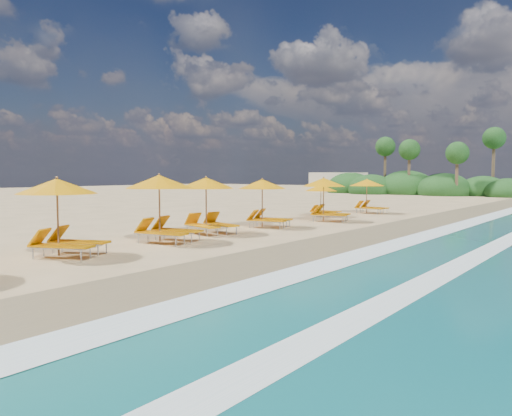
{
  "coord_description": "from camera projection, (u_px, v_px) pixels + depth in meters",
  "views": [
    {
      "loc": [
        12.35,
        -15.94,
        2.61
      ],
      "look_at": [
        0.0,
        0.0,
        1.2
      ],
      "focal_mm": 34.4,
      "sensor_mm": 36.0,
      "label": 1
    }
  ],
  "objects": [
    {
      "name": "station_2",
      "position": [
        63.0,
        211.0,
        15.5
      ],
      "size": [
        3.34,
        3.33,
        2.53
      ],
      "rotation": [
        0.0,
        0.0,
        0.45
      ],
      "color": "olive",
      "rests_on": "ground"
    },
    {
      "name": "beach_building",
      "position": [
        338.0,
        182.0,
        71.49
      ],
      "size": [
        7.0,
        5.0,
        2.8
      ],
      "primitive_type": "cube",
      "color": "beige",
      "rests_on": "ground"
    },
    {
      "name": "station_4",
      "position": [
        209.0,
        201.0,
        21.34
      ],
      "size": [
        3.12,
        3.01,
        2.52
      ],
      "rotation": [
        0.0,
        0.0,
        -0.25
      ],
      "color": "olive",
      "rests_on": "ground"
    },
    {
      "name": "station_5",
      "position": [
        266.0,
        200.0,
        23.94
      ],
      "size": [
        3.0,
        2.9,
        2.41
      ],
      "rotation": [
        0.0,
        0.0,
        0.26
      ],
      "color": "olive",
      "rests_on": "ground"
    },
    {
      "name": "treeline",
      "position": [
        413.0,
        187.0,
        62.19
      ],
      "size": [
        25.8,
        8.8,
        9.74
      ],
      "color": "#163D14",
      "rests_on": "ground"
    },
    {
      "name": "wet_sand",
      "position": [
        343.0,
        245.0,
        17.85
      ],
      "size": [
        4.0,
        160.0,
        0.01
      ],
      "primitive_type": "cube",
      "color": "olive",
      "rests_on": "ground"
    },
    {
      "name": "station_8",
      "position": [
        369.0,
        194.0,
        32.45
      ],
      "size": [
        2.57,
        2.4,
        2.32
      ],
      "rotation": [
        0.0,
        0.0,
        -0.05
      ],
      "color": "olive",
      "rests_on": "ground"
    },
    {
      "name": "station_6",
      "position": [
        327.0,
        196.0,
        27.0
      ],
      "size": [
        3.07,
        2.97,
        2.45
      ],
      "rotation": [
        0.0,
        0.0,
        0.27
      ],
      "color": "olive",
      "rests_on": "ground"
    },
    {
      "name": "station_3",
      "position": [
        164.0,
        203.0,
        18.71
      ],
      "size": [
        3.19,
        3.06,
        2.64
      ],
      "rotation": [
        0.0,
        0.0,
        0.2
      ],
      "color": "olive",
      "rests_on": "ground"
    },
    {
      "name": "surf_foam",
      "position": [
        416.0,
        252.0,
        16.2
      ],
      "size": [
        4.0,
        160.0,
        0.01
      ],
      "color": "white",
      "rests_on": "ground"
    },
    {
      "name": "ground",
      "position": [
        256.0,
        237.0,
        20.3
      ],
      "size": [
        160.0,
        160.0,
        0.0
      ],
      "primitive_type": "plane",
      "color": "tan",
      "rests_on": "ground"
    },
    {
      "name": "station_7",
      "position": [
        323.0,
        198.0,
        29.92
      ],
      "size": [
        2.24,
        2.08,
        2.0
      ],
      "rotation": [
        0.0,
        0.0,
        0.06
      ],
      "color": "olive",
      "rests_on": "ground"
    }
  ]
}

